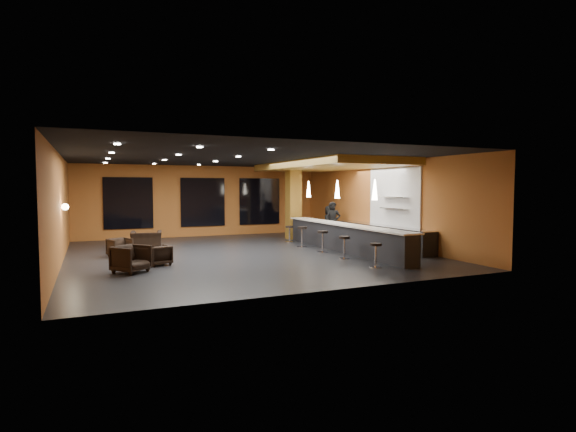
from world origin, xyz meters
name	(u,v)px	position (x,y,z in m)	size (l,w,h in m)	color
floor	(244,255)	(0.00, 0.00, -0.05)	(12.00, 13.00, 0.10)	black
ceiling	(243,156)	(0.00, 0.00, 3.55)	(12.00, 13.00, 0.10)	black
wall_back	(202,201)	(0.00, 6.55, 1.75)	(12.00, 0.10, 3.50)	#A15A24
wall_front	(332,216)	(0.00, -6.55, 1.75)	(12.00, 0.10, 3.50)	#A15A24
wall_left	(58,209)	(-6.05, 0.00, 1.75)	(0.10, 13.00, 3.50)	#A15A24
wall_right	(381,204)	(6.05, 0.00, 1.75)	(0.10, 13.00, 3.50)	#A15A24
wood_soffit	(327,165)	(4.00, 1.00, 3.36)	(3.60, 8.00, 0.28)	#AB8232
window_left	(129,203)	(-3.50, 6.44, 1.70)	(2.20, 0.06, 2.40)	black
window_center	(203,202)	(0.00, 6.44, 1.70)	(2.20, 0.06, 2.40)	black
window_right	(260,201)	(3.00, 6.44, 1.70)	(2.20, 0.06, 2.40)	black
tile_backsplash	(394,198)	(5.96, -1.00, 2.00)	(0.06, 3.20, 2.40)	white
bar_counter	(344,238)	(3.65, -1.00, 0.50)	(0.60, 8.00, 1.00)	black
bar_top	(344,224)	(3.65, -1.00, 1.02)	(0.78, 8.10, 0.05)	white
prep_counter	(380,236)	(5.65, -0.50, 0.43)	(0.70, 6.00, 0.86)	black
prep_top	(380,225)	(5.65, -0.50, 0.89)	(0.72, 6.00, 0.03)	silver
wall_shelf_lower	(394,208)	(5.82, -1.20, 1.60)	(0.30, 1.50, 0.03)	silver
wall_shelf_upper	(394,197)	(5.82, -1.20, 2.05)	(0.30, 1.50, 0.03)	silver
column	(293,202)	(3.65, 3.60, 1.75)	(0.60, 0.60, 3.50)	brown
wall_sconce	(65,207)	(-5.88, 0.50, 1.80)	(0.22, 0.22, 0.22)	#FFE5B2
pendant_0	(375,190)	(3.65, -3.00, 2.35)	(0.20, 0.20, 0.70)	white
pendant_1	(337,189)	(3.65, -0.50, 2.35)	(0.20, 0.20, 0.70)	white
pendant_2	(309,189)	(3.65, 2.00, 2.35)	(0.20, 0.20, 0.70)	white
staff_a	(333,223)	(4.48, 1.30, 0.90)	(0.66, 0.43, 1.81)	black
staff_b	(333,223)	(5.17, 2.49, 0.77)	(0.74, 0.58, 1.53)	black
staff_c	(329,223)	(4.93, 2.42, 0.80)	(0.78, 0.51, 1.60)	black
armchair_a	(131,259)	(-4.11, -2.26, 0.39)	(0.83, 0.86, 0.78)	black
armchair_b	(158,255)	(-3.23, -1.32, 0.31)	(0.67, 0.69, 0.63)	black
armchair_c	(120,247)	(-4.22, 1.05, 0.32)	(0.69, 0.71, 0.65)	black
armchair_d	(146,241)	(-3.18, 2.28, 0.37)	(1.14, 0.99, 0.74)	black
bar_stool_0	(376,252)	(2.74, -4.40, 0.48)	(0.38, 0.38, 0.74)	silver
bar_stool_1	(344,244)	(2.71, -2.61, 0.50)	(0.39, 0.39, 0.77)	silver
bar_stool_2	(323,239)	(2.75, -1.00, 0.52)	(0.41, 0.41, 0.82)	silver
bar_stool_3	(302,234)	(2.70, 0.67, 0.54)	(0.42, 0.42, 0.84)	silver
bar_stool_4	(290,232)	(2.91, 2.39, 0.46)	(0.37, 0.37, 0.72)	silver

